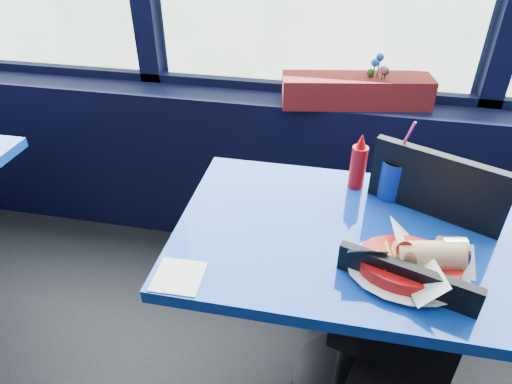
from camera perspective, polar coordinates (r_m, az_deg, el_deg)
name	(u,v)px	position (r m, az deg, el deg)	size (l,w,h in m)	color
window_sill	(303,172)	(2.31, 5.94, 2.46)	(5.00, 0.26, 0.80)	black
near_table	(369,279)	(1.52, 13.92, -10.55)	(1.20, 0.70, 0.75)	black
chair_near_back	(400,237)	(1.74, 17.52, -5.36)	(0.57, 0.58, 0.96)	black
planter_box	(356,91)	(2.07, 12.40, 12.27)	(0.64, 0.16, 0.13)	maroon
flower_vase	(375,91)	(2.07, 14.66, 12.07)	(0.14, 0.15, 0.23)	silver
food_basket	(411,263)	(1.28, 18.80, -8.45)	(0.32, 0.32, 0.10)	#A90B0B
ketchup_bottle	(358,164)	(1.56, 12.67, 3.43)	(0.05, 0.05, 0.20)	#A90B0B
soda_cup	(392,178)	(1.54, 16.69, 1.71)	(0.09, 0.09, 0.29)	navy
napkin	(179,276)	(1.25, -9.65, -10.36)	(0.13, 0.13, 0.00)	white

